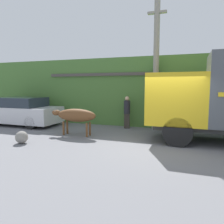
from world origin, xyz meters
TOP-DOWN VIEW (x-y plane):
  - ground_plane at (0.00, 0.00)m, footprint 60.00×60.00m
  - hillside_embankment at (0.00, 6.65)m, footprint 32.00×6.73m
  - building_backdrop at (-3.87, 4.53)m, footprint 6.45×2.70m
  - brown_cow at (-3.96, 0.44)m, footprint 2.17×0.58m
  - parked_suv at (-8.24, 1.70)m, footprint 4.69×1.87m
  - pedestrian_on_hill at (-2.26, 2.76)m, footprint 0.38×0.38m
  - utility_pole at (-0.85, 2.92)m, footprint 0.90×0.28m
  - roadside_rock at (-5.22, -1.50)m, footprint 0.47×0.47m

SIDE VIEW (x-z plane):
  - ground_plane at x=0.00m, z-range 0.00..0.00m
  - roadside_rock at x=-5.22m, z-range 0.00..0.47m
  - parked_suv at x=-8.24m, z-range -0.02..1.54m
  - brown_cow at x=-3.96m, z-range 0.29..1.47m
  - pedestrian_on_hill at x=-2.26m, z-range 0.09..1.75m
  - building_backdrop at x=-3.87m, z-range 0.01..2.91m
  - hillside_embankment at x=0.00m, z-range 0.00..3.71m
  - utility_pole at x=-0.85m, z-range 0.09..6.53m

